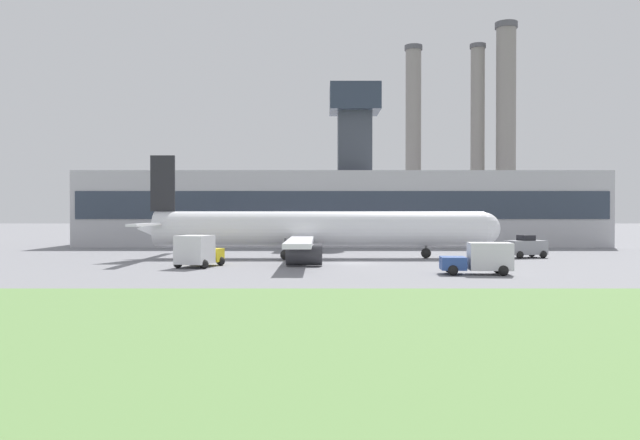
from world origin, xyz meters
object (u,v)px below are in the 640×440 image
airplane (314,230)px  baggage_truck (198,252)px  fuel_truck (481,259)px  ground_crew_person (510,255)px  pushback_tug (526,248)px

airplane → baggage_truck: airplane is taller
fuel_truck → ground_crew_person: fuel_truck is taller
baggage_truck → ground_crew_person: bearing=2.9°
airplane → ground_crew_person: size_ratio=20.07×
airplane → ground_crew_person: airplane is taller
airplane → fuel_truck: airplane is taller
airplane → pushback_tug: (19.64, 0.65, -1.66)m
fuel_truck → baggage_truck: bearing=164.4°
baggage_truck → fuel_truck: size_ratio=0.97×
ground_crew_person → baggage_truck: bearing=-177.1°
baggage_truck → fuel_truck: bearing=-15.6°
baggage_truck → ground_crew_person: baggage_truck is taller
pushback_tug → baggage_truck: size_ratio=0.82×
pushback_tug → ground_crew_person: size_ratio=2.32×
baggage_truck → pushback_tug: bearing=19.6°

